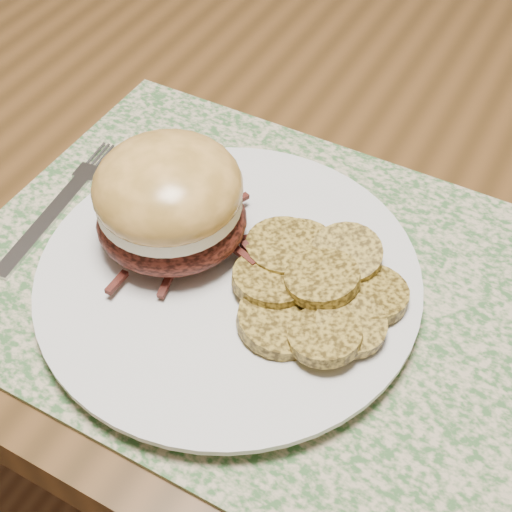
{
  "coord_description": "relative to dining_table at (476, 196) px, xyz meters",
  "views": [
    {
      "loc": [
        0.05,
        -0.55,
        1.16
      ],
      "look_at": [
        -0.1,
        -0.27,
        0.79
      ],
      "focal_mm": 50.0,
      "sensor_mm": 36.0,
      "label": 1
    }
  ],
  "objects": [
    {
      "name": "placemat",
      "position": [
        -0.1,
        -0.26,
        0.08
      ],
      "size": [
        0.45,
        0.33,
        0.0
      ],
      "primitive_type": "cube",
      "color": "#396332",
      "rests_on": "dining_table"
    },
    {
      "name": "ground",
      "position": [
        0.0,
        0.0,
        -0.67
      ],
      "size": [
        3.5,
        3.5,
        0.0
      ],
      "primitive_type": "plane",
      "color": "#56311D",
      "rests_on": "ground"
    },
    {
      "name": "pork_sandwich",
      "position": [
        -0.17,
        -0.27,
        0.14
      ],
      "size": [
        0.14,
        0.14,
        0.08
      ],
      "rotation": [
        0.0,
        0.0,
        0.41
      ],
      "color": "black",
      "rests_on": "dinner_plate"
    },
    {
      "name": "dinner_plate",
      "position": [
        -0.12,
        -0.28,
        0.09
      ],
      "size": [
        0.26,
        0.26,
        0.02
      ],
      "primitive_type": "cylinder",
      "color": "silver",
      "rests_on": "placemat"
    },
    {
      "name": "dining_table",
      "position": [
        0.0,
        0.0,
        0.0
      ],
      "size": [
        1.5,
        0.9,
        0.75
      ],
      "color": "#573719",
      "rests_on": "ground"
    },
    {
      "name": "roasted_potatoes",
      "position": [
        -0.06,
        -0.26,
        0.11
      ],
      "size": [
        0.14,
        0.15,
        0.03
      ],
      "color": "olive",
      "rests_on": "dinner_plate"
    },
    {
      "name": "fork",
      "position": [
        -0.28,
        -0.27,
        0.09
      ],
      "size": [
        0.03,
        0.16,
        0.0
      ],
      "rotation": [
        0.0,
        0.0,
        0.11
      ],
      "color": "#B2B2B9",
      "rests_on": "placemat"
    }
  ]
}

